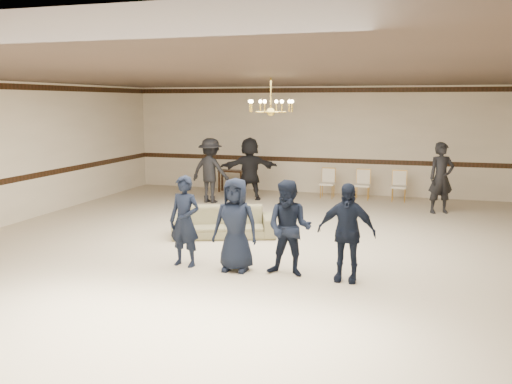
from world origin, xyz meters
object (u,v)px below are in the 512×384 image
at_px(boy_d, 346,232).
at_px(boy_b, 235,225).
at_px(adult_mid, 250,169).
at_px(adult_right, 441,178).
at_px(banquet_chair_left, 327,183).
at_px(chandelier, 271,95).
at_px(settee, 224,222).
at_px(boy_c, 289,228).
at_px(banquet_chair_mid, 362,185).
at_px(console_table, 231,181).
at_px(adult_left, 211,171).
at_px(banquet_chair_right, 399,187).
at_px(boy_a, 185,221).

bearing_deg(boy_d, boy_b, -177.50).
bearing_deg(adult_mid, boy_b, 79.28).
height_order(adult_right, banquet_chair_left, adult_right).
distance_m(chandelier, banquet_chair_left, 5.75).
height_order(chandelier, settee, chandelier).
bearing_deg(banquet_chair_left, chandelier, -90.18).
height_order(boy_c, banquet_chair_mid, boy_c).
distance_m(banquet_chair_left, console_table, 3.01).
bearing_deg(settee, banquet_chair_mid, 46.63).
distance_m(adult_right, console_table, 6.27).
height_order(chandelier, boy_d, chandelier).
distance_m(adult_left, adult_right, 6.01).
distance_m(boy_d, banquet_chair_right, 7.30).
relative_size(boy_c, boy_d, 1.00).
bearing_deg(adult_right, console_table, 140.44).
distance_m(chandelier, console_table, 6.55).
bearing_deg(adult_left, banquet_chair_mid, -148.39).
bearing_deg(boy_a, banquet_chair_mid, 81.02).
distance_m(chandelier, boy_c, 3.10).
bearing_deg(adult_left, settee, 124.49).
bearing_deg(adult_mid, console_table, -76.72).
bearing_deg(console_table, settee, -66.95).
distance_m(adult_mid, banquet_chair_left, 2.31).
bearing_deg(banquet_chair_mid, banquet_chair_left, -179.34).
bearing_deg(console_table, adult_left, -83.30).
height_order(banquet_chair_left, banquet_chair_right, same).
xyz_separation_m(boy_b, console_table, (-2.71, 7.48, -0.44)).
distance_m(adult_mid, adult_right, 5.12).
bearing_deg(boy_a, adult_right, 62.18).
height_order(settee, adult_right, adult_right).
distance_m(chandelier, banquet_chair_right, 6.18).
relative_size(boy_d, banquet_chair_mid, 1.83).
bearing_deg(chandelier, adult_mid, 112.70).
xyz_separation_m(adult_left, banquet_chair_mid, (3.95, 1.65, -0.47)).
bearing_deg(banquet_chair_left, adult_right, -21.02).
relative_size(chandelier, banquet_chair_right, 1.12).
relative_size(banquet_chair_left, console_table, 1.06).
bearing_deg(boy_c, boy_b, -176.59).
bearing_deg(banquet_chair_left, boy_b, -89.41).
bearing_deg(banquet_chair_mid, boy_d, -85.34).
xyz_separation_m(chandelier, adult_left, (-2.67, 3.54, -1.99)).
height_order(boy_b, banquet_chair_mid, boy_b).
relative_size(chandelier, boy_d, 0.61).
bearing_deg(settee, banquet_chair_right, 38.02).
bearing_deg(boy_d, boy_c, -177.50).
xyz_separation_m(boy_d, banquet_chair_right, (0.49, 7.28, -0.35)).
xyz_separation_m(adult_left, adult_right, (6.00, 0.30, 0.00)).
bearing_deg(boy_c, boy_a, -176.59).
xyz_separation_m(adult_right, banquet_chair_mid, (-2.05, 1.35, -0.47)).
relative_size(adult_mid, console_table, 2.23).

